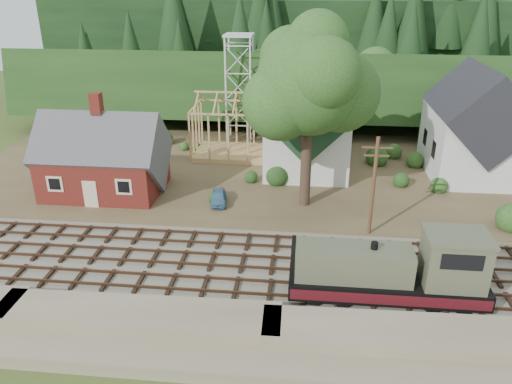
# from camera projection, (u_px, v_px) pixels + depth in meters

# --- Properties ---
(ground) EXTENTS (140.00, 140.00, 0.00)m
(ground) POSITION_uv_depth(u_px,v_px,m) (273.00, 268.00, 34.28)
(ground) COLOR #384C1E
(ground) RESTS_ON ground
(embankment) EXTENTS (64.00, 5.00, 1.60)m
(embankment) POSITION_uv_depth(u_px,v_px,m) (261.00, 354.00, 26.53)
(embankment) COLOR #7F7259
(embankment) RESTS_ON ground
(railroad_bed) EXTENTS (64.00, 11.00, 0.16)m
(railroad_bed) POSITION_uv_depth(u_px,v_px,m) (273.00, 267.00, 34.24)
(railroad_bed) COLOR #726B5B
(railroad_bed) RESTS_ON ground
(village_flat) EXTENTS (64.00, 26.00, 0.30)m
(village_flat) POSITION_uv_depth(u_px,v_px,m) (286.00, 171.00, 50.61)
(village_flat) COLOR brown
(village_flat) RESTS_ON ground
(hillside) EXTENTS (70.00, 28.96, 12.74)m
(hillside) POSITION_uv_depth(u_px,v_px,m) (294.00, 113.00, 72.53)
(hillside) COLOR #1E3F19
(hillside) RESTS_ON ground
(ridge) EXTENTS (80.00, 20.00, 12.00)m
(ridge) POSITION_uv_depth(u_px,v_px,m) (297.00, 89.00, 87.11)
(ridge) COLOR black
(ridge) RESTS_ON ground
(depot) EXTENTS (10.80, 7.41, 9.00)m
(depot) POSITION_uv_depth(u_px,v_px,m) (104.00, 161.00, 44.53)
(depot) COLOR maroon
(depot) RESTS_ON village_flat
(church) EXTENTS (8.40, 15.17, 13.00)m
(church) POSITION_uv_depth(u_px,v_px,m) (308.00, 119.00, 49.93)
(church) COLOR silver
(church) RESTS_ON village_flat
(farmhouse) EXTENTS (8.40, 10.80, 10.60)m
(farmhouse) POSITION_uv_depth(u_px,v_px,m) (474.00, 129.00, 47.91)
(farmhouse) COLOR silver
(farmhouse) RESTS_ON village_flat
(timber_frame) EXTENTS (8.20, 6.20, 6.99)m
(timber_frame) POSITION_uv_depth(u_px,v_px,m) (232.00, 129.00, 53.58)
(timber_frame) COLOR tan
(timber_frame) RESTS_ON village_flat
(lattice_tower) EXTENTS (3.20, 3.20, 12.12)m
(lattice_tower) POSITION_uv_depth(u_px,v_px,m) (239.00, 56.00, 56.33)
(lattice_tower) COLOR silver
(lattice_tower) RESTS_ON village_flat
(big_tree) EXTENTS (10.90, 8.40, 14.70)m
(big_tree) POSITION_uv_depth(u_px,v_px,m) (311.00, 89.00, 39.15)
(big_tree) COLOR #38281E
(big_tree) RESTS_ON village_flat
(telegraph_pole_near) EXTENTS (2.20, 0.28, 8.00)m
(telegraph_pole_near) POSITION_uv_depth(u_px,v_px,m) (373.00, 186.00, 36.64)
(telegraph_pole_near) COLOR #4C331E
(telegraph_pole_near) RESTS_ON ground
(locomotive) EXTENTS (11.66, 2.91, 4.67)m
(locomotive) POSITION_uv_depth(u_px,v_px,m) (396.00, 272.00, 29.98)
(locomotive) COLOR black
(locomotive) RESTS_ON railroad_bed
(car_blue) EXTENTS (1.76, 3.42, 1.11)m
(car_blue) POSITION_uv_depth(u_px,v_px,m) (219.00, 197.00, 43.01)
(car_blue) COLOR teal
(car_blue) RESTS_ON village_flat
(car_green) EXTENTS (3.61, 2.14, 1.12)m
(car_green) POSITION_uv_depth(u_px,v_px,m) (75.00, 182.00, 46.06)
(car_green) COLOR #70A170
(car_green) RESTS_ON village_flat
(patio_set) EXTENTS (2.38, 2.38, 2.66)m
(patio_set) POSITION_uv_depth(u_px,v_px,m) (63.00, 173.00, 43.61)
(patio_set) COLOR silver
(patio_set) RESTS_ON village_flat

